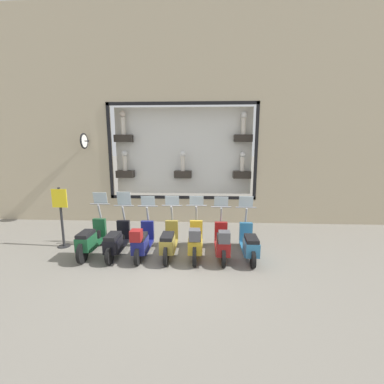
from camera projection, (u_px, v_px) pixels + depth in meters
ground_plane at (172, 259)px, 6.96m from camera, size 120.00×120.00×0.00m
building_facade at (182, 116)px, 9.74m from camera, size 1.21×36.00×8.10m
scooter_teal_0 at (249, 244)px, 6.97m from camera, size 1.79×0.61×1.56m
scooter_red_1 at (222, 242)px, 6.93m from camera, size 1.79×0.60×1.54m
scooter_yellow_2 at (195, 241)px, 6.97m from camera, size 1.81×0.60×1.55m
scooter_olive_3 at (169, 241)px, 7.07m from camera, size 1.80×0.61×1.55m
scooter_navy_4 at (142, 241)px, 7.04m from camera, size 1.79×0.60×1.54m
scooter_black_5 at (117, 241)px, 7.15m from camera, size 1.79×0.60×1.66m
scooter_green_6 at (91, 239)px, 7.18m from camera, size 1.81×0.61×1.64m
shop_sign_post at (61, 215)px, 7.63m from camera, size 0.36×0.45×1.83m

